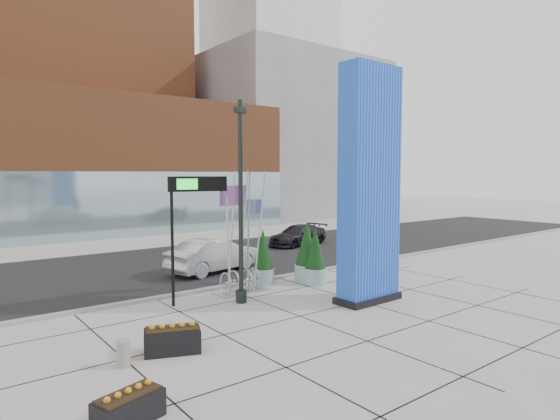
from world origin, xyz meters
TOP-DOWN VIEW (x-y plane):
  - ground at (0.00, 0.00)m, footprint 160.00×160.00m
  - street_asphalt at (0.00, 10.00)m, footprint 80.00×12.00m
  - curb_edge at (0.00, 4.00)m, footprint 80.00×0.30m
  - tower_podium at (1.00, 27.00)m, footprint 34.00×10.00m
  - tower_glass_front at (1.00, 22.20)m, footprint 34.00×0.60m
  - building_grey_parking at (26.00, 32.00)m, footprint 20.00×18.00m
  - building_pale_office at (36.00, 48.00)m, footprint 16.00×16.00m
  - blue_pylon at (4.27, -1.13)m, footprint 2.66×1.22m
  - lamp_post at (0.37, 1.67)m, footprint 0.50×0.41m
  - public_art_sculpture at (1.21, 3.00)m, footprint 2.19×1.11m
  - concrete_bollard at (-5.18, -1.45)m, footprint 0.35×0.35m
  - overhead_street_sign at (-1.04, 2.80)m, footprint 2.23×0.52m
  - round_planter_east at (4.60, 2.21)m, footprint 1.00×1.00m
  - round_planter_mid at (4.61, 2.79)m, footprint 1.10×1.10m
  - round_planter_west at (2.77, 3.60)m, footprint 0.98×0.98m
  - box_planter_north at (-3.80, -1.33)m, footprint 1.65×1.24m
  - box_planter_south at (-6.03, -4.17)m, footprint 1.43×0.98m
  - car_silver_mid at (2.36, 7.11)m, footprint 5.20×2.73m
  - car_dark_east at (11.16, 11.19)m, footprint 4.94×2.74m

SIDE VIEW (x-z plane):
  - ground at x=0.00m, z-range 0.00..0.00m
  - street_asphalt at x=0.00m, z-range 0.00..0.02m
  - curb_edge at x=0.00m, z-range 0.00..0.12m
  - box_planter_south at x=-6.03m, z-range -0.03..0.69m
  - concrete_bollard at x=-5.18m, z-range 0.00..0.68m
  - box_planter_north at x=-3.80m, z-range -0.03..0.78m
  - car_dark_east at x=11.16m, z-range 0.00..1.36m
  - car_silver_mid at x=2.36m, z-range 0.00..1.63m
  - round_planter_west at x=2.77m, z-range -0.07..2.38m
  - round_planter_east at x=4.60m, z-range -0.07..2.43m
  - round_planter_mid at x=4.61m, z-range -0.07..2.67m
  - public_art_sculpture at x=1.21m, z-range -1.18..3.78m
  - tower_glass_front at x=1.00m, z-range 0.00..5.00m
  - lamp_post at x=0.37m, z-range -0.68..6.83m
  - overhead_street_sign at x=-1.04m, z-range 1.69..6.42m
  - blue_pylon at x=4.27m, z-range -0.15..8.65m
  - tower_podium at x=1.00m, z-range 0.00..11.00m
  - building_grey_parking at x=26.00m, z-range 0.00..18.00m
  - building_pale_office at x=36.00m, z-range 0.00..55.00m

